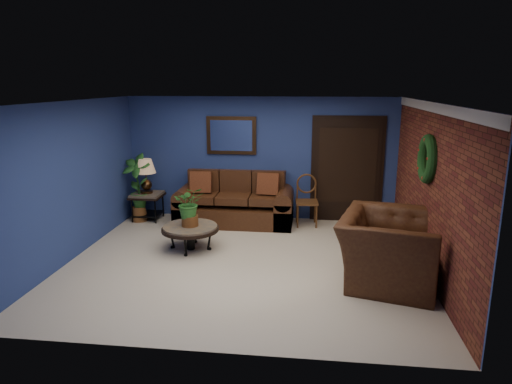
# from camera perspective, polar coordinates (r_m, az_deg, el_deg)

# --- Properties ---
(floor) EXTENTS (5.50, 5.50, 0.00)m
(floor) POSITION_cam_1_polar(r_m,az_deg,el_deg) (7.32, -1.59, -8.73)
(floor) COLOR beige
(floor) RESTS_ON ground
(wall_back) EXTENTS (5.50, 0.04, 2.50)m
(wall_back) POSITION_cam_1_polar(r_m,az_deg,el_deg) (9.38, 0.60, 4.20)
(wall_back) COLOR navy
(wall_back) RESTS_ON ground
(wall_left) EXTENTS (0.04, 5.00, 2.50)m
(wall_left) POSITION_cam_1_polar(r_m,az_deg,el_deg) (7.83, -21.99, 1.32)
(wall_left) COLOR navy
(wall_left) RESTS_ON ground
(wall_right_brick) EXTENTS (0.04, 5.00, 2.50)m
(wall_right_brick) POSITION_cam_1_polar(r_m,az_deg,el_deg) (7.09, 20.91, 0.21)
(wall_right_brick) COLOR brown
(wall_right_brick) RESTS_ON ground
(ceiling) EXTENTS (5.50, 5.00, 0.02)m
(ceiling) POSITION_cam_1_polar(r_m,az_deg,el_deg) (6.78, -1.73, 11.21)
(ceiling) COLOR silver
(ceiling) RESTS_ON wall_back
(crown_molding) EXTENTS (0.03, 5.00, 0.14)m
(crown_molding) POSITION_cam_1_polar(r_m,az_deg,el_deg) (6.92, 21.50, 9.76)
(crown_molding) COLOR white
(crown_molding) RESTS_ON wall_right_brick
(wall_mirror) EXTENTS (1.02, 0.06, 0.77)m
(wall_mirror) POSITION_cam_1_polar(r_m,az_deg,el_deg) (9.36, -3.10, 7.07)
(wall_mirror) COLOR #462B16
(wall_mirror) RESTS_ON wall_back
(closet_door) EXTENTS (1.44, 0.06, 2.18)m
(closet_door) POSITION_cam_1_polar(r_m,az_deg,el_deg) (9.36, 11.30, 2.67)
(closet_door) COLOR black
(closet_door) RESTS_ON wall_back
(wreath) EXTENTS (0.16, 0.72, 0.72)m
(wreath) POSITION_cam_1_polar(r_m,az_deg,el_deg) (7.04, 20.65, 3.88)
(wreath) COLOR black
(wreath) RESTS_ON wall_right_brick
(sofa) EXTENTS (2.32, 1.00, 1.04)m
(sofa) POSITION_cam_1_polar(r_m,az_deg,el_deg) (9.24, -2.61, -1.73)
(sofa) COLOR #442813
(sofa) RESTS_ON ground
(coffee_table) EXTENTS (0.97, 0.97, 0.42)m
(coffee_table) POSITION_cam_1_polar(r_m,az_deg,el_deg) (7.82, -8.23, -4.60)
(coffee_table) COLOR #4B4641
(coffee_table) RESTS_ON ground
(end_table) EXTENTS (0.62, 0.62, 0.56)m
(end_table) POSITION_cam_1_polar(r_m,az_deg,el_deg) (9.64, -13.43, -0.89)
(end_table) COLOR #4B4641
(end_table) RESTS_ON ground
(table_lamp) EXTENTS (0.41, 0.41, 0.68)m
(table_lamp) POSITION_cam_1_polar(r_m,az_deg,el_deg) (9.52, -13.62, 2.45)
(table_lamp) COLOR #462B16
(table_lamp) RESTS_ON end_table
(side_chair) EXTENTS (0.46, 0.46, 1.01)m
(side_chair) POSITION_cam_1_polar(r_m,az_deg,el_deg) (9.10, 6.35, -0.57)
(side_chair) COLOR #533417
(side_chair) RESTS_ON ground
(armchair) EXTENTS (1.66, 1.79, 0.98)m
(armchair) POSITION_cam_1_polar(r_m,az_deg,el_deg) (6.75, 16.29, -6.83)
(armchair) COLOR #442813
(armchair) RESTS_ON ground
(coffee_plant) EXTENTS (0.60, 0.56, 0.68)m
(coffee_plant) POSITION_cam_1_polar(r_m,az_deg,el_deg) (7.70, -8.33, -1.57)
(coffee_plant) COLOR brown
(coffee_plant) RESTS_ON coffee_table
(floor_plant) EXTENTS (0.46, 0.42, 0.85)m
(floor_plant) POSITION_cam_1_polar(r_m,az_deg,el_deg) (7.83, 16.45, -4.37)
(floor_plant) COLOR brown
(floor_plant) RESTS_ON ground
(tall_plant) EXTENTS (0.68, 0.55, 1.38)m
(tall_plant) POSITION_cam_1_polar(r_m,az_deg,el_deg) (9.53, -14.58, 0.80)
(tall_plant) COLOR brown
(tall_plant) RESTS_ON ground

